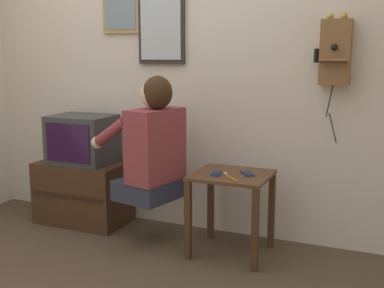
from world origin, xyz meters
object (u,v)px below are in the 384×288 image
(television, at_px, (82,139))
(cell_phone_spare, at_px, (247,173))
(wall_phone_antique, at_px, (335,52))
(wall_mirror, at_px, (161,22))
(person, at_px, (152,145))
(framed_picture, at_px, (121,6))
(toothbrush, at_px, (230,177))
(cell_phone_held, at_px, (216,173))

(television, xyz_separation_m, cell_phone_spare, (1.37, -0.10, -0.12))
(television, xyz_separation_m, wall_phone_antique, (1.85, 0.18, 0.67))
(wall_mirror, bearing_deg, television, -158.98)
(person, distance_m, framed_picture, 1.16)
(wall_phone_antique, relative_size, wall_mirror, 1.35)
(television, height_order, toothbrush, television)
(television, relative_size, framed_picture, 1.16)
(wall_phone_antique, xyz_separation_m, cell_phone_spare, (-0.48, -0.29, -0.78))
(wall_phone_antique, xyz_separation_m, framed_picture, (-1.61, 0.04, 0.35))
(person, distance_m, television, 0.74)
(television, bearing_deg, wall_mirror, 21.02)
(wall_mirror, bearing_deg, framed_picture, 179.48)
(framed_picture, bearing_deg, person, -41.09)
(cell_phone_spare, bearing_deg, wall_phone_antique, -5.34)
(television, distance_m, cell_phone_held, 1.20)
(wall_phone_antique, bearing_deg, television, -174.30)
(cell_phone_spare, distance_m, toothbrush, 0.16)
(framed_picture, relative_size, toothbrush, 2.82)
(toothbrush, bearing_deg, cell_phone_spare, 18.68)
(wall_phone_antique, relative_size, cell_phone_spare, 6.12)
(wall_phone_antique, height_order, toothbrush, wall_phone_antique)
(cell_phone_held, bearing_deg, cell_phone_spare, 13.07)
(television, distance_m, wall_mirror, 1.09)
(cell_phone_held, bearing_deg, television, 161.18)
(wall_mirror, distance_m, cell_phone_held, 1.24)
(framed_picture, distance_m, wall_mirror, 0.37)
(wall_phone_antique, height_order, wall_mirror, wall_mirror)
(person, xyz_separation_m, cell_phone_spare, (0.66, 0.08, -0.16))
(television, xyz_separation_m, toothbrush, (1.30, -0.24, -0.11))
(wall_phone_antique, distance_m, wall_mirror, 1.28)
(wall_phone_antique, distance_m, cell_phone_held, 1.09)
(person, bearing_deg, wall_phone_antique, -59.21)
(television, distance_m, framed_picture, 1.07)
(person, relative_size, framed_picture, 2.12)
(framed_picture, xyz_separation_m, wall_mirror, (0.35, -0.00, -0.13))
(cell_phone_held, bearing_deg, person, 170.49)
(framed_picture, xyz_separation_m, cell_phone_held, (0.94, -0.41, -1.13))
(person, height_order, cell_phone_spare, person)
(framed_picture, relative_size, cell_phone_spare, 3.00)
(wall_mirror, height_order, toothbrush, wall_mirror)
(cell_phone_spare, bearing_deg, person, 151.27)
(wall_phone_antique, bearing_deg, wall_mirror, 178.17)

